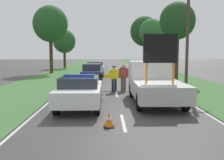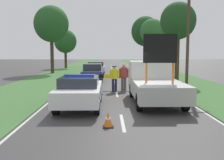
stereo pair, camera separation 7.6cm
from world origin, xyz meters
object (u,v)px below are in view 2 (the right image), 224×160
Objects in this scene: police_officer at (114,76)px; roadside_tree_near_left at (146,31)px; traffic_cone_near_police at (98,89)px; queued_car_sedan_silver at (96,68)px; police_car at (80,91)px; roadside_tree_near_right at (65,41)px; work_truck at (154,82)px; pedestrian_civilian at (124,75)px; queued_car_hatch_blue at (93,72)px; roadside_tree_mid_right at (178,22)px; utility_pole at (188,26)px; traffic_cone_centre_front at (108,120)px; roadside_tree_mid_left at (51,24)px; roadside_tree_far_left at (153,32)px; road_barrier at (112,77)px.

roadside_tree_near_left is (5.40, 24.55, 4.70)m from police_officer.
queued_car_sedan_silver is (-0.81, 14.65, 0.39)m from traffic_cone_near_police.
roadside_tree_near_right is (-5.35, 29.13, 3.39)m from police_car.
work_truck is 3.28× the size of police_officer.
roadside_tree_near_right reaches higher than pedestrian_civilian.
traffic_cone_near_police is (0.69, 3.59, -0.41)m from police_car.
queued_car_hatch_blue is 8.24m from roadside_tree_mid_right.
police_officer is 25.58m from roadside_tree_near_right.
roadside_tree_near_left is at bearing -96.81° from work_truck.
queued_car_sedan_silver is 0.56× the size of utility_pole.
police_car is 0.69× the size of roadside_tree_mid_right.
traffic_cone_centre_front is 24.08m from roadside_tree_mid_left.
queued_car_sedan_silver is 11.43m from roadside_tree_far_left.
work_truck is 5.23m from traffic_cone_centre_front.
work_truck is at bearing -36.35° from traffic_cone_near_police.
police_officer reaches higher than queued_car_hatch_blue.
work_truck is at bearing -99.24° from roadside_tree_far_left.
roadside_tree_far_left is (5.96, 19.82, 4.43)m from road_barrier.
pedestrian_civilian is 3.48× the size of traffic_cone_centre_front.
roadside_tree_mid_left reaches higher than roadside_tree_near_right.
pedestrian_civilian is 13.25m from queued_car_sedan_silver.
utility_pole is (5.28, 8.83, 3.95)m from traffic_cone_centre_front.
roadside_tree_far_left reaches higher than police_officer.
roadside_tree_far_left is (12.87, 6.13, -0.45)m from roadside_tree_mid_left.
roadside_tree_mid_left is (-0.00, -9.82, 1.60)m from roadside_tree_near_right.
roadside_tree_near_left reaches higher than pedestrian_civilian.
work_truck is at bearing -125.09° from utility_pole.
police_officer is 0.79m from pedestrian_civilian.
utility_pole is (4.27, 0.44, 3.17)m from pedestrian_civilian.
roadside_tree_near_right is 13.44m from roadside_tree_far_left.
pedestrian_civilian is at bearing -72.26° from roadside_tree_near_right.
roadside_tree_mid_left is at bearing 141.65° from roadside_tree_mid_right.
work_truck is (3.61, 1.44, 0.26)m from police_car.
traffic_cone_near_police is 0.09× the size of roadside_tree_mid_left.
police_car is 3.47m from traffic_cone_centre_front.
roadside_tree_mid_right is (7.04, -8.64, 4.22)m from queued_car_sedan_silver.
roadside_tree_near_right is at bearing -179.28° from roadside_tree_near_left.
roadside_tree_near_left is (4.77, 24.07, 4.66)m from pedestrian_civilian.
roadside_tree_far_left is (6.23, 28.61, 5.05)m from traffic_cone_centre_front.
police_officer is 3.31× the size of traffic_cone_centre_front.
pedestrian_civilian is (0.75, -0.40, 0.16)m from road_barrier.
road_barrier is at bearing -63.23° from roadside_tree_mid_left.
queued_car_sedan_silver is at bearing 129.16° from roadside_tree_mid_right.
pedestrian_civilian reaches higher than traffic_cone_centre_front.
pedestrian_civilian is at bearing -34.40° from road_barrier.
pedestrian_civilian reaches higher than police_car.
road_barrier is 21.16m from roadside_tree_far_left.
roadside_tree_mid_left reaches higher than pedestrian_civilian.
roadside_tree_near_right is 0.92× the size of roadside_tree_mid_right.
roadside_tree_near_left is at bearing -111.23° from queued_car_hatch_blue.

